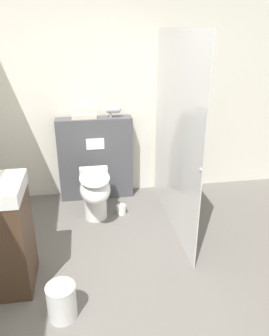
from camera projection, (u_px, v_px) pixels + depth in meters
ground_plane at (122, 319)px, 2.52m from camera, size 12.00×12.00×0.00m
wall_back at (99, 100)px, 4.06m from camera, size 8.00×0.06×2.50m
partition_panel at (96, 159)px, 4.19m from camera, size 0.93×0.22×1.06m
shower_glass at (174, 135)px, 3.43m from camera, size 0.04×1.74×2.07m
toilet at (95, 192)px, 3.71m from camera, size 0.34×0.62×0.57m
hair_drier at (114, 110)px, 3.97m from camera, size 0.19×0.08×0.14m
folded_towel at (84, 116)px, 3.95m from camera, size 0.30×0.13×0.05m
spare_toilet_roll at (121, 209)px, 3.94m from camera, size 0.11×0.11×0.11m
waste_bin at (62, 301)px, 2.49m from camera, size 0.23×0.23×0.29m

